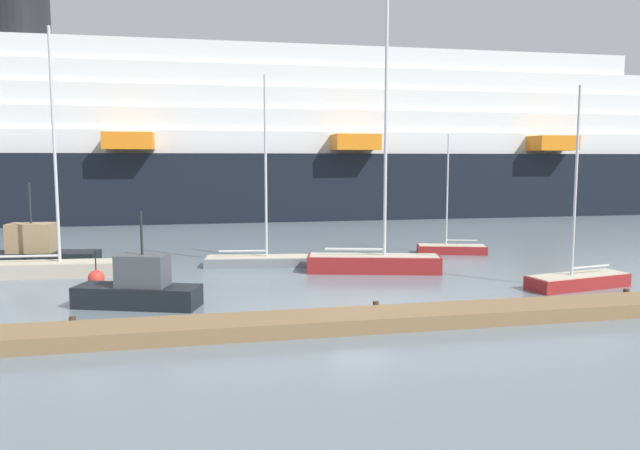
# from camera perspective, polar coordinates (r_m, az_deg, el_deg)

# --- Properties ---
(ground_plane) EXTENTS (600.00, 600.00, 0.00)m
(ground_plane) POSITION_cam_1_polar(r_m,az_deg,el_deg) (25.94, 3.79, -7.47)
(ground_plane) COLOR slate
(dock_pier) EXTENTS (27.80, 2.29, 0.65)m
(dock_pier) POSITION_cam_1_polar(r_m,az_deg,el_deg) (22.64, 6.17, -8.83)
(dock_pier) COLOR olive
(dock_pier) RESTS_ON ground_plane
(sailboat_0) EXTENTS (6.84, 2.14, 12.87)m
(sailboat_0) POSITION_cam_1_polar(r_m,az_deg,el_deg) (34.67, -24.30, -3.46)
(sailboat_0) COLOR #BCB29E
(sailboat_0) RESTS_ON ground_plane
(sailboat_1) EXTENTS (7.39, 3.34, 14.42)m
(sailboat_1) POSITION_cam_1_polar(r_m,az_deg,el_deg) (32.89, 5.15, -3.24)
(sailboat_1) COLOR maroon
(sailboat_1) RESTS_ON ground_plane
(sailboat_2) EXTENTS (6.27, 2.53, 10.88)m
(sailboat_2) POSITION_cam_1_polar(r_m,az_deg,el_deg) (34.93, -5.88, -3.10)
(sailboat_2) COLOR gray
(sailboat_2) RESTS_ON ground_plane
(sailboat_3) EXTENTS (5.47, 2.52, 9.56)m
(sailboat_3) POSITION_cam_1_polar(r_m,az_deg,el_deg) (31.46, 23.30, -4.69)
(sailboat_3) COLOR maroon
(sailboat_3) RESTS_ON ground_plane
(sailboat_4) EXTENTS (4.61, 2.49, 7.75)m
(sailboat_4) POSITION_cam_1_polar(r_m,az_deg,el_deg) (40.11, 12.38, -2.14)
(sailboat_4) COLOR maroon
(sailboat_4) RESTS_ON ground_plane
(fishing_boat_0) EXTENTS (6.79, 2.73, 4.82)m
(fishing_boat_0) POSITION_cam_1_polar(r_m,az_deg,el_deg) (38.13, -25.36, -2.29)
(fishing_boat_0) COLOR black
(fishing_boat_0) RESTS_ON ground_plane
(fishing_boat_1) EXTENTS (5.42, 3.18, 4.03)m
(fishing_boat_1) POSITION_cam_1_polar(r_m,az_deg,el_deg) (26.29, -16.80, -5.78)
(fishing_boat_1) COLOR black
(fishing_boat_1) RESTS_ON ground_plane
(channel_buoy_0) EXTENTS (0.78, 0.78, 1.76)m
(channel_buoy_0) POSITION_cam_1_polar(r_m,az_deg,el_deg) (31.31, -20.49, -4.73)
(channel_buoy_0) COLOR red
(channel_buoy_0) RESTS_ON ground_plane
(cruise_ship) EXTENTS (122.08, 19.89, 23.78)m
(cruise_ship) POSITION_cam_1_polar(r_m,az_deg,el_deg) (66.59, -7.75, 7.52)
(cruise_ship) COLOR black
(cruise_ship) RESTS_ON ground_plane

